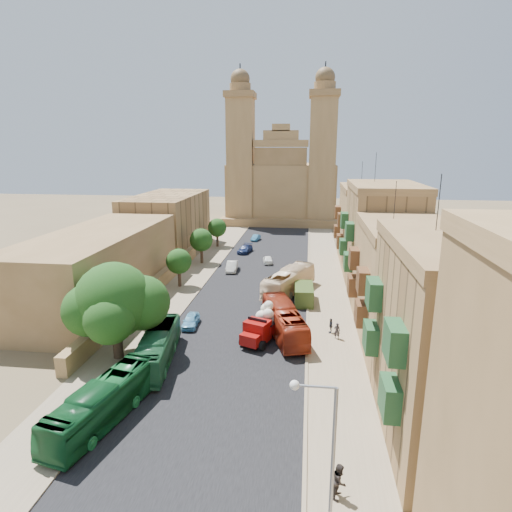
% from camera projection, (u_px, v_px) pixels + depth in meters
% --- Properties ---
extents(ground, '(260.00, 260.00, 0.00)m').
position_uv_depth(ground, '(214.00, 389.00, 32.80)').
color(ground, brown).
extents(road_surface, '(14.00, 140.00, 0.01)m').
position_uv_depth(road_surface, '(259.00, 276.00, 61.65)').
color(road_surface, black).
rests_on(road_surface, ground).
extents(sidewalk_east, '(5.00, 140.00, 0.01)m').
position_uv_depth(sidewalk_east, '(326.00, 278.00, 60.52)').
color(sidewalk_east, '#847156').
rests_on(sidewalk_east, ground).
extents(sidewalk_west, '(5.00, 140.00, 0.01)m').
position_uv_depth(sidewalk_west, '(195.00, 274.00, 62.79)').
color(sidewalk_west, '#847156').
rests_on(sidewalk_west, ground).
extents(kerb_east, '(0.25, 140.00, 0.12)m').
position_uv_depth(kerb_east, '(308.00, 277.00, 60.80)').
color(kerb_east, '#847156').
rests_on(kerb_east, ground).
extents(kerb_west, '(0.25, 140.00, 0.12)m').
position_uv_depth(kerb_west, '(212.00, 274.00, 62.47)').
color(kerb_west, '#847156').
rests_on(kerb_west, ground).
extents(townhouse_a, '(9.00, 14.00, 16.40)m').
position_uv_depth(townhouse_a, '(454.00, 341.00, 26.43)').
color(townhouse_a, olive).
rests_on(townhouse_a, ground).
extents(townhouse_b, '(9.00, 14.00, 14.90)m').
position_uv_depth(townhouse_b, '(405.00, 283.00, 40.08)').
color(townhouse_b, olive).
rests_on(townhouse_b, ground).
extents(townhouse_c, '(9.00, 14.00, 17.40)m').
position_uv_depth(townhouse_c, '(382.00, 239.00, 53.24)').
color(townhouse_c, olive).
rests_on(townhouse_c, ground).
extents(townhouse_d, '(9.00, 14.00, 15.90)m').
position_uv_depth(townhouse_d, '(367.00, 225.00, 66.89)').
color(townhouse_d, olive).
rests_on(townhouse_d, ground).
extents(west_wall, '(1.00, 40.00, 1.80)m').
position_uv_depth(west_wall, '(151.00, 289.00, 53.30)').
color(west_wall, olive).
rests_on(west_wall, ground).
extents(west_building_low, '(10.00, 28.00, 8.40)m').
position_uv_depth(west_building_low, '(99.00, 266.00, 51.22)').
color(west_building_low, brown).
rests_on(west_building_low, ground).
extents(west_building_mid, '(10.00, 22.00, 10.00)m').
position_uv_depth(west_building_mid, '(168.00, 223.00, 76.03)').
color(west_building_mid, olive).
rests_on(west_building_mid, ground).
extents(church, '(28.00, 22.50, 36.30)m').
position_uv_depth(church, '(282.00, 183.00, 106.07)').
color(church, olive).
rests_on(church, ground).
extents(ficus_tree, '(8.64, 7.95, 8.64)m').
position_uv_depth(ficus_tree, '(115.00, 303.00, 36.52)').
color(ficus_tree, '#37271B').
rests_on(ficus_tree, ground).
extents(street_tree_a, '(3.22, 3.22, 4.95)m').
position_uv_depth(street_tree_a, '(145.00, 292.00, 44.72)').
color(street_tree_a, '#37271B').
rests_on(street_tree_a, ground).
extents(street_tree_b, '(3.35, 3.35, 5.15)m').
position_uv_depth(street_tree_b, '(179.00, 261.00, 56.23)').
color(street_tree_b, '#37271B').
rests_on(street_tree_b, ground).
extents(street_tree_c, '(3.65, 3.65, 5.62)m').
position_uv_depth(street_tree_c, '(201.00, 240.00, 67.69)').
color(street_tree_c, '#37271B').
rests_on(street_tree_c, ground).
extents(street_tree_d, '(3.45, 3.45, 5.30)m').
position_uv_depth(street_tree_d, '(217.00, 228.00, 79.28)').
color(street_tree_d, '#37271B').
rests_on(street_tree_d, ground).
extents(streetlamp, '(2.11, 0.44, 8.22)m').
position_uv_depth(streetlamp, '(323.00, 443.00, 19.05)').
color(streetlamp, gray).
rests_on(streetlamp, ground).
extents(red_truck, '(4.33, 6.46, 3.57)m').
position_uv_depth(red_truck, '(264.00, 324.00, 41.08)').
color(red_truck, maroon).
rests_on(red_truck, ground).
extents(olive_pickup, '(2.43, 5.05, 2.05)m').
position_uv_depth(olive_pickup, '(304.00, 294.00, 51.01)').
color(olive_pickup, '#354C1C').
rests_on(olive_pickup, ground).
extents(bus_green_south, '(4.38, 10.43, 2.83)m').
position_uv_depth(bus_green_south, '(104.00, 402.00, 28.70)').
color(bus_green_south, '#115024').
rests_on(bus_green_south, ground).
extents(bus_green_north, '(3.72, 10.34, 2.82)m').
position_uv_depth(bus_green_north, '(157.00, 347.00, 36.58)').
color(bus_green_north, '#205F35').
rests_on(bus_green_north, ground).
extents(bus_red_east, '(5.39, 10.87, 2.95)m').
position_uv_depth(bus_red_east, '(284.00, 320.00, 42.08)').
color(bus_red_east, maroon).
rests_on(bus_red_east, ground).
extents(bus_cream_east, '(6.58, 11.26, 3.09)m').
position_uv_depth(bus_cream_east, '(289.00, 281.00, 54.26)').
color(bus_cream_east, beige).
rests_on(bus_cream_east, ground).
extents(car_blue_a, '(1.73, 3.76, 1.25)m').
position_uv_depth(car_blue_a, '(191.00, 321.00, 44.22)').
color(car_blue_a, '#539CC2').
rests_on(car_blue_a, ground).
extents(car_white_a, '(1.79, 4.40, 1.42)m').
position_uv_depth(car_white_a, '(232.00, 266.00, 64.07)').
color(car_white_a, beige).
rests_on(car_white_a, ground).
extents(car_cream, '(3.23, 4.78, 1.22)m').
position_uv_depth(car_cream, '(282.00, 280.00, 57.88)').
color(car_cream, beige).
rests_on(car_cream, ground).
extents(car_dkblue, '(2.57, 4.79, 1.32)m').
position_uv_depth(car_dkblue, '(245.00, 249.00, 75.28)').
color(car_dkblue, '#152149').
rests_on(car_dkblue, ground).
extents(car_white_b, '(1.94, 3.69, 1.20)m').
position_uv_depth(car_white_b, '(268.00, 259.00, 68.46)').
color(car_white_b, white).
rests_on(car_white_b, ground).
extents(car_blue_b, '(1.72, 3.49, 1.10)m').
position_uv_depth(car_blue_b, '(256.00, 238.00, 85.22)').
color(car_blue_b, teal).
rests_on(car_blue_b, ground).
extents(pedestrian_a, '(0.60, 0.40, 1.62)m').
position_uv_depth(pedestrian_a, '(337.00, 331.00, 41.30)').
color(pedestrian_a, '#2B282C').
rests_on(pedestrian_a, ground).
extents(pedestrian_b, '(1.01, 1.15, 1.98)m').
position_uv_depth(pedestrian_b, '(340.00, 481.00, 22.47)').
color(pedestrian_b, '#2A2421').
rests_on(pedestrian_b, ground).
extents(pedestrian_c, '(0.39, 0.91, 1.55)m').
position_uv_depth(pedestrian_c, '(331.00, 326.00, 42.56)').
color(pedestrian_c, '#2A2C32').
rests_on(pedestrian_c, ground).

